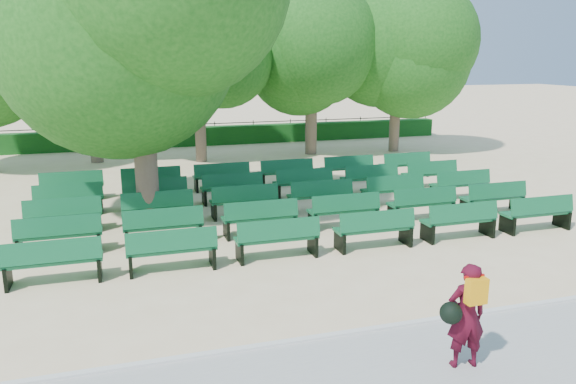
# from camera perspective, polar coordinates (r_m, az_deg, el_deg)

# --- Properties ---
(ground) EXTENTS (120.00, 120.00, 0.00)m
(ground) POSITION_cam_1_polar(r_m,az_deg,el_deg) (14.85, -1.69, -3.29)
(ground) COLOR beige
(paving) EXTENTS (30.00, 2.20, 0.06)m
(paving) POSITION_cam_1_polar(r_m,az_deg,el_deg) (8.50, 12.29, -17.11)
(paving) COLOR #A7A7A3
(paving) RESTS_ON ground
(curb) EXTENTS (30.00, 0.12, 0.10)m
(curb) POSITION_cam_1_polar(r_m,az_deg,el_deg) (9.38, 8.79, -13.70)
(curb) COLOR silver
(curb) RESTS_ON ground
(hedge) EXTENTS (26.00, 0.70, 0.90)m
(hedge) POSITION_cam_1_polar(r_m,az_deg,el_deg) (28.22, -9.30, 5.61)
(hedge) COLOR #144D17
(hedge) RESTS_ON ground
(fence) EXTENTS (26.00, 0.10, 1.02)m
(fence) POSITION_cam_1_polar(r_m,az_deg,el_deg) (28.68, -9.38, 4.82)
(fence) COLOR black
(fence) RESTS_ON ground
(tree_line) EXTENTS (21.80, 6.80, 7.04)m
(tree_line) POSITION_cam_1_polar(r_m,az_deg,el_deg) (24.39, -7.95, 3.33)
(tree_line) COLOR #205F19
(tree_line) RESTS_ON ground
(bench_array) EXTENTS (1.87, 0.69, 1.16)m
(bench_array) POSITION_cam_1_polar(r_m,az_deg,el_deg) (15.82, -0.54, -1.86)
(bench_array) COLOR #0F5931
(bench_array) RESTS_ON ground
(tree_among) EXTENTS (5.95, 5.95, 7.92)m
(tree_among) POSITION_cam_1_polar(r_m,az_deg,el_deg) (14.71, -15.08, 16.69)
(tree_among) COLOR brown
(tree_among) RESTS_ON ground
(person) EXTENTS (0.74, 0.47, 1.54)m
(person) POSITION_cam_1_polar(r_m,az_deg,el_deg) (8.32, 17.58, -11.77)
(person) COLOR #400919
(person) RESTS_ON ground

